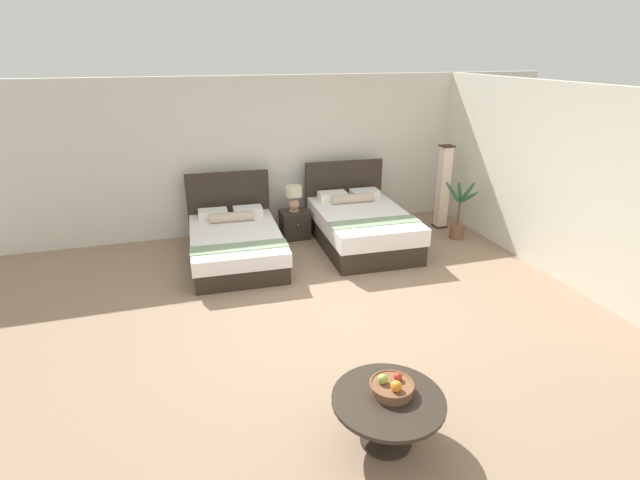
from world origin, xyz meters
TOP-DOWN VIEW (x-y plane):
  - ground_plane at (0.00, 0.00)m, footprint 10.09×10.08m
  - wall_back at (0.00, 3.24)m, footprint 10.09×0.12m
  - wall_side_right at (3.25, 0.40)m, footprint 0.12×5.68m
  - bed_near_window at (-1.02, 1.99)m, footprint 1.42×2.11m
  - bed_near_corner at (1.02, 1.98)m, footprint 1.46×2.14m
  - nightstand at (0.07, 2.63)m, footprint 0.46×0.45m
  - table_lamp at (0.07, 2.65)m, footprint 0.28×0.28m
  - coffee_table at (-0.35, -2.09)m, footprint 0.91×0.91m
  - fruit_bowl at (-0.30, -2.04)m, footprint 0.36×0.36m
  - floor_lamp_corner at (2.72, 2.35)m, footprint 0.21×0.21m
  - potted_palm at (2.70, 1.76)m, footprint 0.52×0.57m

SIDE VIEW (x-z plane):
  - ground_plane at x=0.00m, z-range -0.02..0.00m
  - nightstand at x=0.07m, z-range 0.00..0.46m
  - bed_near_window at x=-1.02m, z-range -0.30..0.85m
  - bed_near_corner at x=1.02m, z-range -0.27..0.93m
  - potted_palm at x=2.70m, z-range -0.16..0.84m
  - coffee_table at x=-0.35m, z-range 0.12..0.56m
  - fruit_bowl at x=-0.30m, z-range 0.41..0.58m
  - table_lamp at x=0.07m, z-range 0.51..0.94m
  - floor_lamp_corner at x=2.72m, z-range 0.00..1.48m
  - wall_back at x=0.00m, z-range 0.00..2.62m
  - wall_side_right at x=3.25m, z-range 0.00..2.62m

